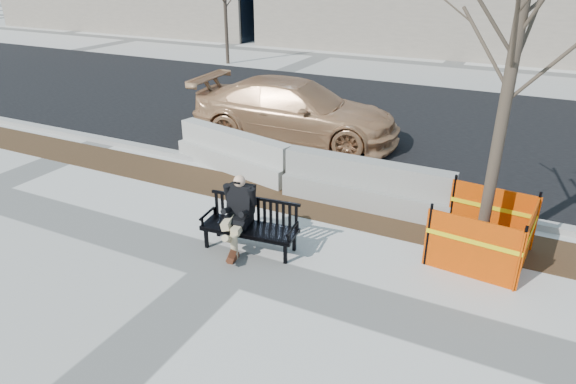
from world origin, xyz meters
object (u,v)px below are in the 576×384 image
seated_man (240,245)px  jersey_barrier_right (365,205)px  tree_fence (477,257)px  sedan (295,140)px  jersey_barrier_left (235,169)px  bench (250,249)px

seated_man → jersey_barrier_right: (1.38, 2.42, 0.00)m
tree_fence → jersey_barrier_right: bearing=156.0°
sedan → jersey_barrier_left: bearing=168.3°
bench → sedan: size_ratio=0.30×
bench → tree_fence: size_ratio=0.30×
seated_man → jersey_barrier_right: 2.79m
sedan → jersey_barrier_left: (-0.32, -2.52, 0.00)m
sedan → tree_fence: bearing=-131.9°
bench → seated_man: (-0.22, 0.02, 0.00)m
tree_fence → jersey_barrier_left: size_ratio=1.67×
seated_man → sedan: size_ratio=0.23×
bench → seated_man: seated_man is taller
seated_man → sedan: sedan is taller
sedan → bench: bearing=-166.2°
tree_fence → jersey_barrier_right: size_ratio=1.60×
jersey_barrier_right → jersey_barrier_left: bearing=172.3°
bench → jersey_barrier_left: jersey_barrier_left is taller
sedan → jersey_barrier_right: (2.96, -2.97, 0.00)m
seated_man → sedan: (-1.58, 5.39, 0.00)m
bench → tree_fence: bearing=16.3°
bench → jersey_barrier_left: (-2.11, 2.89, 0.00)m
seated_man → bench: bearing=-11.5°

